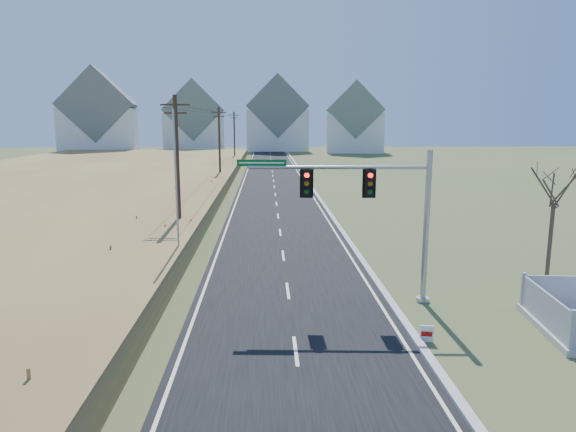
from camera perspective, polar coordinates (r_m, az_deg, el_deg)
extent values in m
plane|color=#44592B|center=(19.11, 0.50, -12.35)|extent=(260.00, 260.00, 0.00)
cube|color=black|center=(67.99, -1.68, 4.30)|extent=(8.00, 180.00, 0.06)
cube|color=#B2AFA8|center=(68.16, 1.82, 4.36)|extent=(0.30, 180.00, 0.18)
cube|color=#A19149|center=(62.40, -24.20, 3.38)|extent=(38.00, 110.00, 1.30)
cylinder|color=#422D1E|center=(33.18, -12.19, 5.24)|extent=(0.26, 0.26, 9.00)
cube|color=#422D1E|center=(33.07, -12.45, 11.98)|extent=(1.80, 0.10, 0.10)
cube|color=#422D1E|center=(33.05, -12.42, 11.12)|extent=(1.40, 0.10, 0.10)
cylinder|color=#422D1E|center=(62.89, -7.62, 7.79)|extent=(0.26, 0.26, 9.00)
cube|color=#422D1E|center=(62.83, -7.71, 11.34)|extent=(1.80, 0.10, 0.10)
cube|color=#422D1E|center=(62.83, -7.70, 10.88)|extent=(1.40, 0.10, 0.10)
cylinder|color=#422D1E|center=(92.79, -5.98, 8.68)|extent=(0.26, 0.26, 9.00)
cube|color=#422D1E|center=(92.75, -6.02, 11.09)|extent=(1.80, 0.10, 0.10)
cube|color=#422D1E|center=(92.75, -6.02, 10.78)|extent=(1.40, 0.10, 0.10)
cube|color=silver|center=(123.31, -20.21, 8.78)|extent=(17.38, 13.12, 10.00)
cube|color=slate|center=(123.33, -20.39, 11.52)|extent=(17.69, 13.38, 16.29)
cube|color=silver|center=(126.77, -10.34, 9.06)|extent=(14.66, 10.95, 9.00)
cube|color=slate|center=(126.76, -10.42, 11.50)|extent=(14.93, 11.17, 14.26)
cube|color=silver|center=(129.63, -1.19, 9.47)|extent=(15.00, 10.00, 10.00)
cube|color=slate|center=(129.66, -1.20, 12.08)|extent=(15.27, 10.20, 15.27)
cube|color=silver|center=(123.40, 7.39, 9.10)|extent=(13.87, 10.31, 9.00)
cube|color=slate|center=(123.39, 7.45, 11.61)|extent=(14.12, 10.51, 13.24)
cylinder|color=#9EA0A5|center=(22.39, 14.73, -8.96)|extent=(0.54, 0.54, 0.18)
cylinder|color=#9EA0A5|center=(21.58, 15.11, -1.25)|extent=(0.23, 0.23, 6.32)
cylinder|color=#9EA0A5|center=(20.63, 5.63, 5.39)|extent=(7.22, 0.58, 0.14)
cube|color=black|center=(20.84, 9.07, 3.63)|extent=(0.36, 0.30, 1.05)
cube|color=black|center=(20.64, 2.09, 3.69)|extent=(0.36, 0.30, 1.05)
cube|color=#05591D|center=(20.60, -2.95, 5.92)|extent=(1.98, 0.16, 0.27)
cube|color=#99999D|center=(20.71, 26.62, -9.15)|extent=(0.53, 4.03, 1.21)
cube|color=white|center=(18.50, 15.14, -12.50)|extent=(0.46, 0.15, 0.57)
cube|color=#AC0C0B|center=(18.48, 15.15, -12.53)|extent=(0.37, 0.10, 0.17)
cylinder|color=#B7B5AD|center=(26.45, -11.97, -5.83)|extent=(0.36, 0.36, 0.16)
cylinder|color=#9EA0A5|center=(25.64, -12.31, 2.61)|extent=(0.10, 0.10, 8.00)
cylinder|color=#4C3F33|center=(25.67, 27.06, -2.99)|extent=(0.18, 0.18, 3.87)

